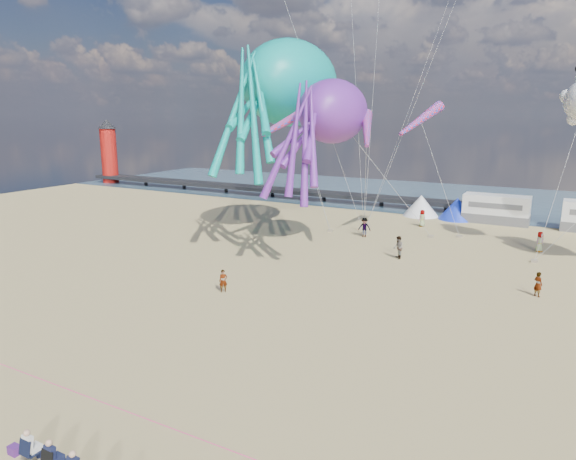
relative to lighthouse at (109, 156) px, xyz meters
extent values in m
plane|color=tan|center=(56.00, -44.00, -4.50)|extent=(120.00, 120.00, 0.00)
plane|color=#345063|center=(56.00, 11.00, -4.48)|extent=(120.00, 120.00, 0.00)
cube|color=black|center=(28.00, 0.00, -3.50)|extent=(60.00, 3.00, 0.50)
cylinder|color=#A5140F|center=(0.00, 0.00, 0.00)|extent=(2.60, 2.60, 9.00)
cube|color=silver|center=(62.00, -4.00, -3.00)|extent=(6.60, 2.50, 3.00)
cone|color=white|center=(54.00, -4.00, -3.30)|extent=(4.00, 4.00, 2.40)
cone|color=#1933CC|center=(58.00, -4.00, -3.30)|extent=(4.00, 4.00, 2.40)
cube|color=#491C6B|center=(52.91, -52.70, -4.34)|extent=(0.40, 0.30, 0.32)
cylinder|color=#F2338C|center=(56.00, -49.00, -4.48)|extent=(34.00, 0.03, 0.03)
imported|color=tan|center=(49.45, -35.83, -3.76)|extent=(0.65, 0.62, 1.49)
imported|color=#7F6659|center=(55.62, -9.60, -3.63)|extent=(0.69, 0.76, 1.74)
imported|color=#7F6659|center=(57.08, -22.65, -3.58)|extent=(0.96, 1.08, 1.85)
imported|color=#7F6659|center=(52.03, -16.84, -3.57)|extent=(1.03, 0.88, 1.86)
imported|color=#7F6659|center=(67.47, -26.87, -3.69)|extent=(1.49, 1.29, 1.62)
imported|color=#7F6659|center=(66.87, -14.72, -3.63)|extent=(0.67, 0.75, 1.73)
cube|color=gray|center=(48.33, -16.50, -4.39)|extent=(0.50, 0.35, 0.22)
cube|color=gray|center=(57.61, -14.03, -4.39)|extent=(0.50, 0.35, 0.22)
cube|color=gray|center=(66.79, -18.50, -4.39)|extent=(0.50, 0.35, 0.22)
cube|color=gray|center=(59.98, -12.79, -4.39)|extent=(0.50, 0.35, 0.22)
cube|color=gray|center=(51.62, -15.82, -4.39)|extent=(0.50, 0.35, 0.22)
camera|label=1|loc=(68.53, -61.67, 6.85)|focal=32.00mm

